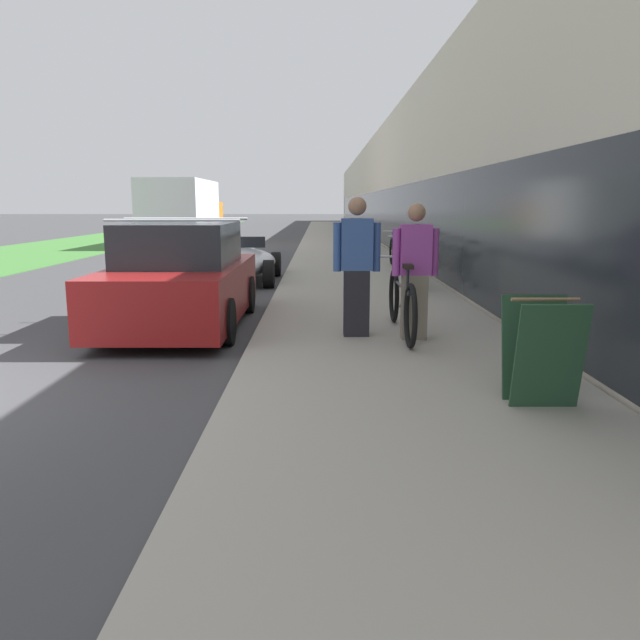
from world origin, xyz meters
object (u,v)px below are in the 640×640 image
vintage_roadster_curbside (239,263)px  parked_sedan_curbside (184,280)px  cruiser_bike_middle (403,259)px  cruiser_bike_farthest (396,252)px  bike_rack_hoop (426,266)px  person_rider (417,272)px  person_bystander (359,267)px  moving_truck (186,213)px  cruiser_bike_nearest (422,266)px  tandem_bicycle (404,303)px  sandwich_board_sign (544,351)px

vintage_roadster_curbside → parked_sedan_curbside: bearing=-91.0°
cruiser_bike_middle → parked_sedan_curbside: (-3.91, -5.87, 0.19)m
parked_sedan_curbside → vintage_roadster_curbside: (0.09, 5.38, -0.24)m
cruiser_bike_middle → cruiser_bike_farthest: (0.07, 1.99, 0.01)m
bike_rack_hoop → parked_sedan_curbside: size_ratio=0.21×
person_rider → person_bystander: (-0.70, 0.19, 0.04)m
person_rider → moving_truck: 20.61m
person_rider → cruiser_bike_farthest: 9.23m
cruiser_bike_nearest → vintage_roadster_curbside: 4.23m
bike_rack_hoop → vintage_roadster_curbside: bearing=145.0°
person_bystander → cruiser_bike_middle: 7.17m
vintage_roadster_curbside → moving_truck: (-3.94, 12.68, 0.96)m
bike_rack_hoop → cruiser_bike_middle: 3.19m
bike_rack_hoop → cruiser_bike_middle: cruiser_bike_middle is taller
cruiser_bike_farthest → vintage_roadster_curbside: bearing=-147.5°
tandem_bicycle → cruiser_bike_farthest: size_ratio=1.35×
cruiser_bike_middle → person_rider: bearing=-96.0°
cruiser_bike_middle → moving_truck: 14.48m
tandem_bicycle → person_rider: person_rider is taller
cruiser_bike_nearest → moving_truck: bearing=119.1°
cruiser_bike_middle → vintage_roadster_curbside: (-3.82, -0.49, -0.05)m
cruiser_bike_farthest → parked_sedan_curbside: 8.82m
person_rider → person_bystander: person_bystander is taller
cruiser_bike_farthest → moving_truck: size_ratio=0.25×
person_bystander → cruiser_bike_nearest: (1.60, 5.03, -0.48)m
cruiser_bike_farthest → sandwich_board_sign: size_ratio=1.97×
cruiser_bike_nearest → sandwich_board_sign: (-0.21, -7.79, 0.06)m
cruiser_bike_nearest → cruiser_bike_farthest: 3.97m
tandem_bicycle → sandwich_board_sign: tandem_bicycle is taller
person_rider → cruiser_bike_middle: (0.75, 7.19, -0.45)m
person_bystander → moving_truck: bearing=108.2°
cruiser_bike_farthest → moving_truck: 12.89m
bike_rack_hoop → moving_truck: (-7.79, 15.37, 0.77)m
tandem_bicycle → person_bystander: (-0.59, -0.10, 0.47)m
vintage_roadster_curbside → moving_truck: bearing=107.2°
cruiser_bike_farthest → moving_truck: (-7.83, 10.20, 0.89)m
cruiser_bike_nearest → bike_rack_hoop: bearing=-95.2°
parked_sedan_curbside → vintage_roadster_curbside: parked_sedan_curbside is taller
tandem_bicycle → sandwich_board_sign: (0.80, -2.86, 0.05)m
person_bystander → bike_rack_hoop: size_ratio=2.06×
cruiser_bike_nearest → vintage_roadster_curbside: cruiser_bike_nearest is taller
parked_sedan_curbside → tandem_bicycle: bearing=-18.7°
person_rider → person_bystander: bearing=165.0°
cruiser_bike_middle → vintage_roadster_curbside: 3.85m
cruiser_bike_nearest → moving_truck: 16.24m
person_rider → cruiser_bike_farthest: person_rider is taller
cruiser_bike_middle → parked_sedan_curbside: bearing=-123.7°
cruiser_bike_farthest → parked_sedan_curbside: size_ratio=0.44×
tandem_bicycle → cruiser_bike_middle: tandem_bicycle is taller
cruiser_bike_middle → cruiser_bike_farthest: cruiser_bike_farthest is taller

